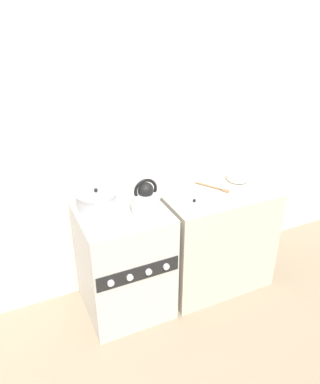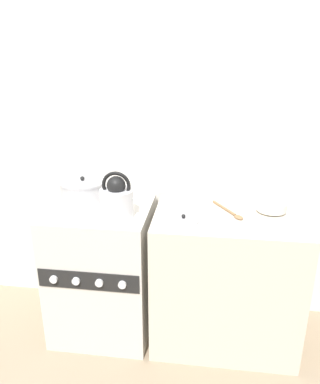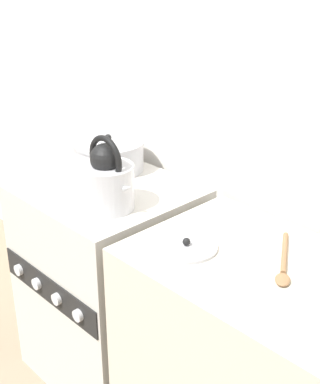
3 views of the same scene
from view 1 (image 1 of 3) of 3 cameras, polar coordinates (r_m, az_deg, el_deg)
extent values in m
plane|color=gray|center=(2.87, -2.98, -20.38)|extent=(12.00, 12.00, 0.00)
cube|color=silver|center=(2.67, -8.78, 8.06)|extent=(7.00, 0.06, 2.50)
cube|color=beige|center=(2.77, -5.41, -10.52)|extent=(0.60, 0.56, 0.85)
cube|color=black|center=(2.50, -3.26, -12.31)|extent=(0.57, 0.01, 0.11)
cylinder|color=silver|center=(2.45, -7.51, -13.60)|extent=(0.04, 0.02, 0.04)
cylinder|color=silver|center=(2.48, -4.61, -12.85)|extent=(0.04, 0.02, 0.04)
cylinder|color=silver|center=(2.51, -1.74, -12.07)|extent=(0.04, 0.02, 0.04)
cylinder|color=silver|center=(2.55, 0.96, -11.30)|extent=(0.04, 0.02, 0.04)
cube|color=beige|center=(3.05, 8.26, -6.89)|extent=(0.85, 0.54, 0.84)
cylinder|color=silver|center=(2.46, -2.17, -1.83)|extent=(0.19, 0.19, 0.15)
sphere|color=black|center=(2.41, -2.21, 0.30)|extent=(0.10, 0.10, 0.10)
torus|color=black|center=(2.41, -2.21, 0.28)|extent=(0.16, 0.02, 0.16)
cone|color=silver|center=(2.48, -0.27, -0.94)|extent=(0.09, 0.04, 0.07)
cylinder|color=#B2B2B7|center=(2.58, -9.61, -1.30)|extent=(0.28, 0.28, 0.11)
cylinder|color=#B2B2B7|center=(2.55, -9.72, -0.12)|extent=(0.29, 0.29, 0.01)
sphere|color=black|center=(2.54, -9.75, 0.30)|extent=(0.03, 0.03, 0.03)
cylinder|color=beige|center=(3.02, 11.72, 1.83)|extent=(0.08, 0.08, 0.01)
cylinder|color=beige|center=(3.01, 11.77, 2.33)|extent=(0.17, 0.17, 0.05)
cylinder|color=#B2B2B7|center=(2.64, 5.24, -1.60)|extent=(0.19, 0.19, 0.01)
sphere|color=black|center=(2.63, 5.25, -1.28)|extent=(0.02, 0.02, 0.02)
cylinder|color=olive|center=(2.88, 7.38, 0.93)|extent=(0.13, 0.20, 0.02)
ellipsoid|color=olive|center=(2.83, 9.99, 0.22)|extent=(0.07, 0.08, 0.02)
camera|label=2|loc=(1.37, 55.80, -2.84)|focal=35.00mm
camera|label=3|loc=(2.39, 40.29, 9.78)|focal=50.00mm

